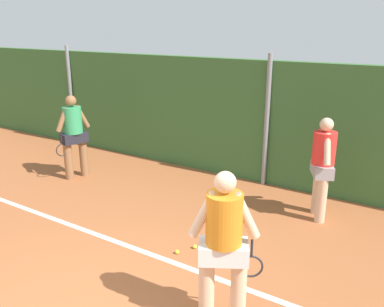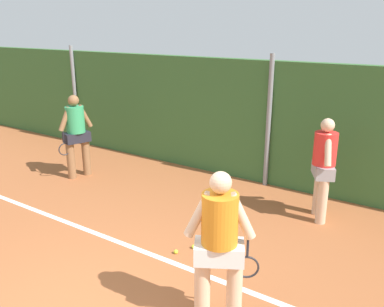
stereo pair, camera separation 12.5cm
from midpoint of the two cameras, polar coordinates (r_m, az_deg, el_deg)
ground_plane at (r=6.11m, az=-3.58°, el=-15.32°), size 31.45×31.45×0.00m
hedge_fence_backdrop at (r=8.75m, az=11.58°, el=4.09°), size 20.44×0.25×2.64m
fence_post_left at (r=12.05m, az=-15.89°, el=7.84°), size 0.10×0.10×2.80m
fence_post_center at (r=8.58m, az=11.17°, el=4.37°), size 0.10×0.10×2.80m
court_baseline_paint at (r=6.18m, az=-2.97°, el=-14.85°), size 14.94×0.10×0.01m
player_foreground_near at (r=4.55m, az=4.72°, el=-12.38°), size 0.74×0.55×1.88m
player_midcourt at (r=9.35m, az=-15.67°, el=2.96°), size 0.48×0.83×1.88m
player_backcourt_far at (r=7.37m, az=18.56°, el=-1.40°), size 0.52×0.71×1.84m
tennis_ball_1 at (r=8.35m, az=3.78°, el=-5.56°), size 0.07×0.07×0.07m
tennis_ball_3 at (r=6.33m, az=-1.70°, el=-13.70°), size 0.07×0.07×0.07m
tennis_ball_4 at (r=6.45m, az=0.81°, el=-13.02°), size 0.07×0.07×0.07m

